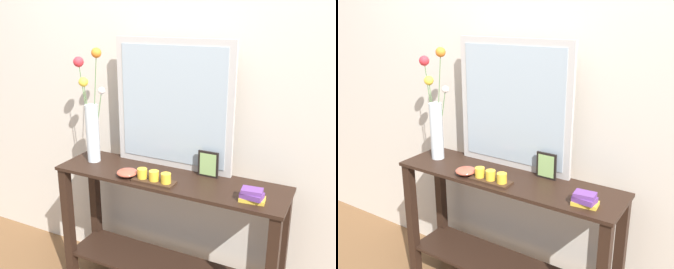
% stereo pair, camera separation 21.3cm
% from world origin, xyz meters
% --- Properties ---
extents(wall_back, '(6.40, 0.08, 2.70)m').
position_xyz_m(wall_back, '(0.00, 0.30, 1.35)').
color(wall_back, beige).
rests_on(wall_back, ground).
extents(console_table, '(1.37, 0.36, 0.85)m').
position_xyz_m(console_table, '(0.00, 0.00, 0.52)').
color(console_table, black).
rests_on(console_table, ground).
extents(mirror_leaning, '(0.74, 0.03, 0.77)m').
position_xyz_m(mirror_leaning, '(-0.04, 0.15, 1.23)').
color(mirror_leaning, '#B7B2AD').
rests_on(mirror_leaning, console_table).
extents(tall_vase_left, '(0.20, 0.11, 0.70)m').
position_xyz_m(tall_vase_left, '(-0.54, 0.02, 1.13)').
color(tall_vase_left, silver).
rests_on(tall_vase_left, console_table).
extents(candle_tray, '(0.24, 0.09, 0.07)m').
position_xyz_m(candle_tray, '(-0.03, -0.10, 0.88)').
color(candle_tray, '#382316').
rests_on(candle_tray, console_table).
extents(picture_frame_small, '(0.12, 0.01, 0.15)m').
position_xyz_m(picture_frame_small, '(0.20, 0.10, 0.93)').
color(picture_frame_small, black).
rests_on(picture_frame_small, console_table).
extents(decorative_bowl, '(0.12, 0.12, 0.04)m').
position_xyz_m(decorative_bowl, '(-0.21, -0.10, 0.88)').
color(decorative_bowl, '#B24C38').
rests_on(decorative_bowl, console_table).
extents(book_stack, '(0.13, 0.09, 0.07)m').
position_xyz_m(book_stack, '(0.51, -0.08, 0.88)').
color(book_stack, gold).
rests_on(book_stack, console_table).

